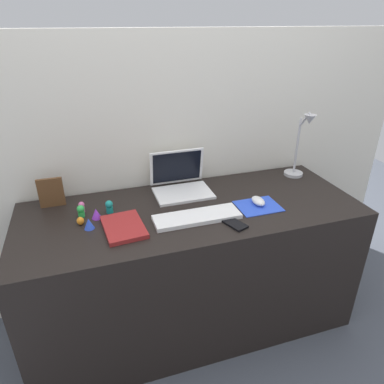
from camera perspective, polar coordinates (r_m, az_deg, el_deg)
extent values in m
plane|color=#474C56|center=(2.19, 0.05, -19.82)|extent=(6.00, 6.00, 0.00)
cube|color=silver|center=(2.03, -3.12, 2.95)|extent=(2.89, 0.05, 1.55)
cube|color=black|center=(1.94, 0.05, -12.24)|extent=(1.69, 0.65, 0.74)
cube|color=white|center=(1.86, -1.59, -0.21)|extent=(0.30, 0.21, 0.01)
cube|color=white|center=(1.93, -2.64, 4.14)|extent=(0.30, 0.04, 0.20)
cube|color=black|center=(1.92, -2.59, 4.10)|extent=(0.27, 0.03, 0.17)
cube|color=white|center=(1.64, 0.82, -4.09)|extent=(0.41, 0.13, 0.02)
cube|color=blue|center=(1.78, 10.75, -2.28)|extent=(0.21, 0.17, 0.00)
ellipsoid|color=white|center=(1.79, 10.77, -1.44)|extent=(0.06, 0.10, 0.03)
cube|color=black|center=(1.61, 6.85, -5.10)|extent=(0.10, 0.14, 0.01)
cylinder|color=#B7B7BC|center=(2.19, 16.21, 2.92)|extent=(0.11, 0.11, 0.02)
cylinder|color=#B7B7BC|center=(2.13, 16.80, 7.19)|extent=(0.01, 0.01, 0.33)
cylinder|color=#B7B7BC|center=(2.05, 18.02, 11.32)|extent=(0.01, 0.07, 0.09)
cone|color=#B7B7BC|center=(2.02, 18.68, 11.18)|extent=(0.06, 0.06, 0.05)
cube|color=maroon|center=(1.59, -11.10, -5.61)|extent=(0.19, 0.25, 0.02)
cube|color=brown|center=(1.85, -22.04, -0.09)|extent=(0.12, 0.02, 0.15)
ellipsoid|color=orange|center=(1.67, -17.77, -4.52)|extent=(0.03, 0.03, 0.04)
cone|color=blue|center=(1.63, -16.50, -4.98)|extent=(0.05, 0.05, 0.05)
cone|color=purple|center=(1.70, -15.39, -3.41)|extent=(0.05, 0.05, 0.05)
cylinder|color=teal|center=(1.74, -13.31, -2.84)|extent=(0.03, 0.03, 0.03)
sphere|color=teal|center=(1.72, -13.41, -1.95)|extent=(0.04, 0.04, 0.04)
cylinder|color=green|center=(1.74, -17.61, -3.47)|extent=(0.03, 0.03, 0.03)
sphere|color=green|center=(1.72, -17.74, -2.65)|extent=(0.04, 0.04, 0.04)
cylinder|color=pink|center=(1.78, -17.52, -2.73)|extent=(0.03, 0.03, 0.03)
sphere|color=pink|center=(1.76, -17.63, -1.98)|extent=(0.03, 0.03, 0.03)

